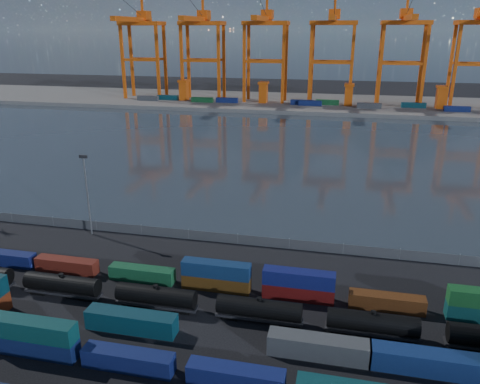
# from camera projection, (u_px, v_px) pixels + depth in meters

# --- Properties ---
(ground) EXTENTS (700.00, 700.00, 0.00)m
(ground) POSITION_uv_depth(u_px,v_px,m) (193.00, 329.00, 64.91)
(ground) COLOR black
(ground) RESTS_ON ground
(harbor_water) EXTENTS (700.00, 700.00, 0.00)m
(harbor_water) POSITION_uv_depth(u_px,v_px,m) (287.00, 150.00, 161.72)
(harbor_water) COLOR #2A333D
(harbor_water) RESTS_ON ground
(far_quay) EXTENTS (700.00, 70.00, 2.00)m
(far_quay) POSITION_uv_depth(u_px,v_px,m) (311.00, 103.00, 258.20)
(far_quay) COLOR #514F4C
(far_quay) RESTS_ON ground
(container_row_south) EXTENTS (125.60, 2.34, 4.99)m
(container_row_south) POSITION_uv_depth(u_px,v_px,m) (159.00, 362.00, 55.98)
(container_row_south) COLOR #44474A
(container_row_south) RESTS_ON ground
(container_row_mid) EXTENTS (142.27, 2.61, 5.57)m
(container_row_mid) POSITION_uv_depth(u_px,v_px,m) (143.00, 320.00, 63.75)
(container_row_mid) COLOR #414346
(container_row_mid) RESTS_ON ground
(container_row_north) EXTENTS (140.03, 2.23, 4.76)m
(container_row_north) POSITION_uv_depth(u_px,v_px,m) (305.00, 290.00, 71.50)
(container_row_north) COLOR #0F214F
(container_row_north) RESTS_ON ground
(tanker_string) EXTENTS (90.03, 2.69, 3.85)m
(tanker_string) POSITION_uv_depth(u_px,v_px,m) (206.00, 303.00, 67.64)
(tanker_string) COLOR black
(tanker_string) RESTS_ON ground
(waterfront_fence) EXTENTS (160.12, 0.12, 2.20)m
(waterfront_fence) POSITION_uv_depth(u_px,v_px,m) (238.00, 239.00, 90.39)
(waterfront_fence) COLOR #595B5E
(waterfront_fence) RESTS_ON ground
(yard_light_mast) EXTENTS (1.60, 0.40, 16.60)m
(yard_light_mast) POSITION_uv_depth(u_px,v_px,m) (87.00, 191.00, 92.00)
(yard_light_mast) COLOR slate
(yard_light_mast) RESTS_ON ground
(gantry_cranes) EXTENTS (198.73, 45.57, 61.71)m
(gantry_cranes) POSITION_uv_depth(u_px,v_px,m) (299.00, 33.00, 241.54)
(gantry_cranes) COLOR #DD550F
(gantry_cranes) RESTS_ON ground
(quay_containers) EXTENTS (172.58, 10.99, 2.60)m
(quay_containers) POSITION_uv_depth(u_px,v_px,m) (288.00, 102.00, 246.30)
(quay_containers) COLOR navy
(quay_containers) RESTS_ON far_quay
(straddle_carriers) EXTENTS (140.00, 7.00, 11.10)m
(straddle_carriers) POSITION_uv_depth(u_px,v_px,m) (305.00, 93.00, 247.26)
(straddle_carriers) COLOR #DD550F
(straddle_carriers) RESTS_ON far_quay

